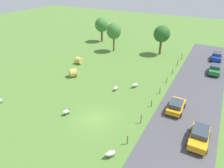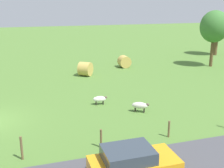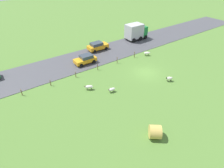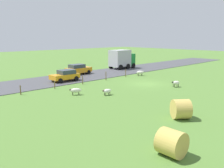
{
  "view_description": "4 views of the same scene",
  "coord_description": "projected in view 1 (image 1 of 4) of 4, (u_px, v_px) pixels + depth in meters",
  "views": [
    {
      "loc": [
        11.99,
        -17.81,
        16.78
      ],
      "look_at": [
        -1.63,
        7.65,
        1.13
      ],
      "focal_mm": 32.94,
      "sensor_mm": 36.0,
      "label": 1
    },
    {
      "loc": [
        18.93,
        2.58,
        7.61
      ],
      "look_at": [
        -1.3,
        8.93,
        1.5
      ],
      "focal_mm": 45.2,
      "sensor_mm": 36.0,
      "label": 2
    },
    {
      "loc": [
        -18.71,
        20.26,
        16.18
      ],
      "look_at": [
        -0.64,
        7.51,
        1.02
      ],
      "focal_mm": 30.13,
      "sensor_mm": 36.0,
      "label": 3
    },
    {
      "loc": [
        -19.04,
        24.31,
        6.14
      ],
      "look_at": [
        -2.38,
        8.39,
        1.48
      ],
      "focal_mm": 37.85,
      "sensor_mm": 36.0,
      "label": 4
    }
  ],
  "objects": [
    {
      "name": "fence_post_5",
      "position": [
        173.0,
        71.0,
        38.62
      ],
      "size": [
        0.12,
        0.12,
        1.01
      ],
      "primitive_type": "cylinder",
      "color": "brown",
      "rests_on": "ground_plane"
    },
    {
      "name": "tree_0",
      "position": [
        162.0,
        34.0,
        45.91
      ],
      "size": [
        3.7,
        3.7,
        6.64
      ],
      "color": "brown",
      "rests_on": "ground_plane"
    },
    {
      "name": "sheep_3",
      "position": [
        135.0,
        85.0,
        33.92
      ],
      "size": [
        1.02,
        1.27,
        0.74
      ],
      "color": "silver",
      "rests_on": "ground_plane"
    },
    {
      "name": "fence_post_7",
      "position": [
        182.0,
        57.0,
        44.94
      ],
      "size": [
        0.12,
        0.12,
        1.3
      ],
      "primitive_type": "cylinder",
      "color": "brown",
      "rests_on": "ground_plane"
    },
    {
      "name": "car_3",
      "position": [
        217.0,
        56.0,
        44.43
      ],
      "size": [
        2.04,
        4.03,
        1.64
      ],
      "color": "#1933B2",
      "rests_on": "road_strip"
    },
    {
      "name": "ground_plane",
      "position": [
        95.0,
        119.0,
        26.78
      ],
      "size": [
        160.0,
        160.0,
        0.0
      ],
      "primitive_type": "plane",
      "color": "#517A33"
    },
    {
      "name": "car_1",
      "position": [
        199.0,
        136.0,
        22.68
      ],
      "size": [
        2.12,
        4.22,
        1.64
      ],
      "color": "orange",
      "rests_on": "road_strip"
    },
    {
      "name": "hay_bale_0",
      "position": [
        73.0,
        73.0,
        37.45
      ],
      "size": [
        1.94,
        1.9,
        1.49
      ],
      "primitive_type": "cylinder",
      "rotation": [
        1.57,
        0.0,
        2.47
      ],
      "color": "tan",
      "rests_on": "ground_plane"
    },
    {
      "name": "hay_bale_1",
      "position": [
        79.0,
        61.0,
        42.79
      ],
      "size": [
        1.27,
        1.42,
        1.41
      ],
      "primitive_type": "cylinder",
      "rotation": [
        1.57,
        0.0,
        1.57
      ],
      "color": "tan",
      "rests_on": "ground_plane"
    },
    {
      "name": "tree_2",
      "position": [
        114.0,
        31.0,
        47.81
      ],
      "size": [
        3.4,
        3.4,
        6.82
      ],
      "color": "brown",
      "rests_on": "ground_plane"
    },
    {
      "name": "car_2",
      "position": [
        215.0,
        69.0,
        38.42
      ],
      "size": [
        2.01,
        3.96,
        1.66
      ],
      "color": "#237238",
      "rests_on": "road_strip"
    },
    {
      "name": "fence_post_6",
      "position": [
        178.0,
        63.0,
        41.78
      ],
      "size": [
        0.12,
        0.12,
        1.14
      ],
      "primitive_type": "cylinder",
      "color": "brown",
      "rests_on": "ground_plane"
    },
    {
      "name": "tree_1",
      "position": [
        102.0,
        25.0,
        55.06
      ],
      "size": [
        3.59,
        3.59,
        6.46
      ],
      "color": "brown",
      "rests_on": "ground_plane"
    },
    {
      "name": "car_0",
      "position": [
        176.0,
        106.0,
        27.93
      ],
      "size": [
        2.08,
        3.92,
        1.53
      ],
      "color": "orange",
      "rests_on": "road_strip"
    },
    {
      "name": "fence_post_1",
      "position": [
        141.0,
        119.0,
        25.78
      ],
      "size": [
        0.12,
        0.12,
        1.25
      ],
      "primitive_type": "cylinder",
      "color": "brown",
      "rests_on": "ground_plane"
    },
    {
      "name": "fence_post_0",
      "position": [
        127.0,
        140.0,
        22.6
      ],
      "size": [
        0.12,
        0.12,
        1.2
      ],
      "primitive_type": "cylinder",
      "color": "brown",
      "rests_on": "ground_plane"
    },
    {
      "name": "fence_post_2",
      "position": [
        152.0,
        103.0,
        29.02
      ],
      "size": [
        0.12,
        0.12,
        1.07
      ],
      "primitive_type": "cylinder",
      "color": "brown",
      "rests_on": "ground_plane"
    },
    {
      "name": "sheep_0",
      "position": [
        110.0,
        153.0,
        21.01
      ],
      "size": [
        1.07,
        1.19,
        0.79
      ],
      "color": "silver",
      "rests_on": "ground_plane"
    },
    {
      "name": "fence_post_3",
      "position": [
        160.0,
        91.0,
        32.23
      ],
      "size": [
        0.12,
        0.12,
        1.02
      ],
      "primitive_type": "cylinder",
      "color": "brown",
      "rests_on": "ground_plane"
    },
    {
      "name": "fence_post_4",
      "position": [
        167.0,
        80.0,
        35.42
      ],
      "size": [
        0.12,
        0.12,
        1.02
      ],
      "primitive_type": "cylinder",
      "color": "brown",
      "rests_on": "ground_plane"
    },
    {
      "name": "sheep_1",
      "position": [
        66.0,
        112.0,
        27.34
      ],
      "size": [
        0.85,
        1.14,
        0.78
      ],
      "color": "silver",
      "rests_on": "ground_plane"
    },
    {
      "name": "sheep_4",
      "position": [
        116.0,
        88.0,
        33.1
      ],
      "size": [
        0.56,
        1.14,
        0.67
      ],
      "color": "white",
      "rests_on": "ground_plane"
    },
    {
      "name": "road_strip",
      "position": [
        176.0,
        147.0,
        22.45
      ],
      "size": [
        8.0,
        80.0,
        0.06
      ],
      "primitive_type": "cube",
      "color": "#47474C",
      "rests_on": "ground_plane"
    }
  ]
}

